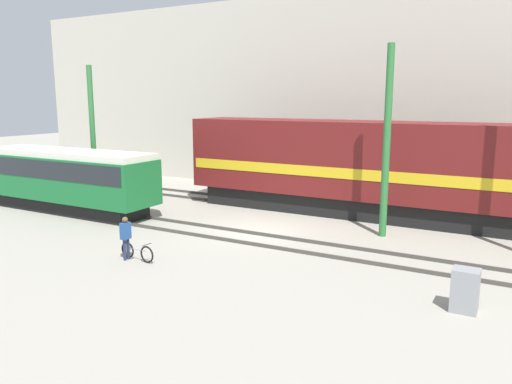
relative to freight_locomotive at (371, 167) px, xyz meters
The scene contains 11 objects.
ground_plane 6.76m from the freight_locomotive, 124.26° to the right, with size 120.00×120.00×0.00m, color #9E998C.
track_near 7.66m from the freight_locomotive, 119.19° to the right, with size 60.00×1.50×0.14m.
track_far 4.27m from the freight_locomotive, behind, with size 60.00×1.51×0.14m.
building_backdrop 9.67m from the freight_locomotive, 113.23° to the left, with size 49.80×6.00×11.97m.
freight_locomotive is the anchor object (origin of this frame).
streetcar 15.23m from the freight_locomotive, 155.32° to the right, with size 10.22×2.54×3.15m.
bicycle 12.11m from the freight_locomotive, 116.38° to the right, with size 1.59×0.44×0.68m.
person 12.30m from the freight_locomotive, 117.79° to the right, with size 0.25×0.38×1.58m.
utility_pole_left 15.66m from the freight_locomotive, 168.25° to the right, with size 0.30×0.30×7.55m.
utility_pole_center 3.82m from the freight_locomotive, 64.62° to the right, with size 0.30×0.30×7.88m.
signal_box 11.23m from the freight_locomotive, 60.31° to the right, with size 0.70×0.60×1.20m.
Camera 1 is at (10.31, -18.35, 5.72)m, focal length 35.00 mm.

